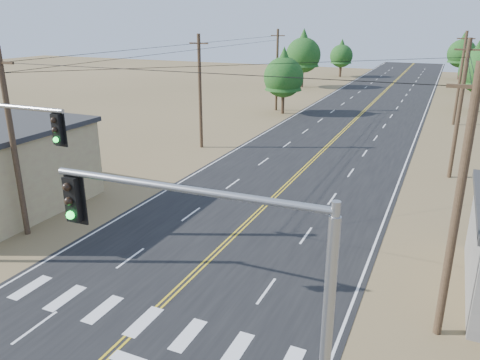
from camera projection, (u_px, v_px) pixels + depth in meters
The scene contains 13 objects.
road at pixel (305, 167), 37.24m from camera, with size 15.00×200.00×0.02m, color black.
utility_pole_left_near at pixel (13, 144), 24.10m from camera, with size 1.80×0.30×10.00m.
utility_pole_left_mid at pixel (200, 91), 41.34m from camera, with size 1.80×0.30×10.00m.
utility_pole_left_far at pixel (277, 70), 58.58m from camera, with size 1.80×0.30×10.00m.
utility_pole_right_near at pixel (457, 207), 15.99m from camera, with size 1.80×0.30×10.00m.
utility_pole_right_mid at pixel (459, 109), 33.23m from camera, with size 1.80×0.30×10.00m.
utility_pole_right_far at pixel (460, 78), 50.47m from camera, with size 1.80×0.30×10.00m.
signal_mast_right at pixel (240, 290), 10.70m from camera, with size 7.02×0.66×7.85m.
tree_left_near at pixel (284, 73), 56.55m from camera, with size 4.84×4.84×8.06m.
tree_left_mid at pixel (303, 51), 78.40m from camera, with size 5.82×5.82×9.69m.
tree_left_far at pixel (342, 54), 92.84m from camera, with size 4.47×4.47×7.44m.
tree_right_mid at pixel (477, 60), 73.67m from camera, with size 4.83×4.83×8.05m.
tree_right_far at pixel (462, 51), 88.79m from camera, with size 5.27×5.27×8.78m.
Camera 1 is at (9.75, -4.55, 11.25)m, focal length 35.00 mm.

